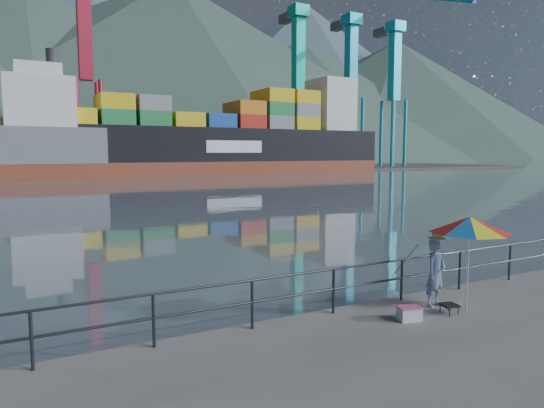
{
  "coord_description": "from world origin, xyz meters",
  "views": [
    {
      "loc": [
        -7.14,
        -6.86,
        3.56
      ],
      "look_at": [
        -0.24,
        6.0,
        2.0
      ],
      "focal_mm": 32.0,
      "sensor_mm": 36.0,
      "label": 1
    }
  ],
  "objects": [
    {
      "name": "beach_umbrella",
      "position": [
        1.75,
        0.42,
        1.96
      ],
      "size": [
        1.87,
        1.87,
        2.14
      ],
      "color": "white",
      "rests_on": "ground"
    },
    {
      "name": "port_cranes",
      "position": [
        31.0,
        84.0,
        16.0
      ],
      "size": [
        116.0,
        28.0,
        38.4
      ],
      "color": "#AF3622",
      "rests_on": "ground"
    },
    {
      "name": "folding_stool",
      "position": [
        1.24,
        0.45,
        0.12
      ],
      "size": [
        0.41,
        0.41,
        0.22
      ],
      "color": "black",
      "rests_on": "ground"
    },
    {
      "name": "fishing_rod",
      "position": [
        1.23,
        1.86,
        0.0
      ],
      "size": [
        0.67,
        1.55,
        1.19
      ],
      "primitive_type": "cylinder",
      "rotation": [
        0.96,
        0.0,
        -0.4
      ],
      "color": "black",
      "rests_on": "ground"
    },
    {
      "name": "mountains",
      "position": [
        38.82,
        207.75,
        35.55
      ],
      "size": [
        600.0,
        332.8,
        80.0
      ],
      "color": "#385147",
      "rests_on": "ground"
    },
    {
      "name": "guardrail",
      "position": [
        0.0,
        1.7,
        0.52
      ],
      "size": [
        22.0,
        0.06,
        1.03
      ],
      "color": "#2D3033",
      "rests_on": "ground"
    },
    {
      "name": "container_ship",
      "position": [
        27.36,
        72.5,
        5.83
      ],
      "size": [
        59.76,
        9.96,
        18.1
      ],
      "color": "brown",
      "rests_on": "ground"
    },
    {
      "name": "fisherman",
      "position": [
        1.37,
        0.99,
        0.79
      ],
      "size": [
        0.63,
        0.47,
        1.57
      ],
      "primitive_type": "imported",
      "rotation": [
        0.0,
        0.0,
        0.17
      ],
      "color": "navy",
      "rests_on": "ground"
    },
    {
      "name": "cooler_bag",
      "position": [
        0.16,
        0.56,
        0.13
      ],
      "size": [
        0.53,
        0.42,
        0.27
      ],
      "primitive_type": "cube",
      "rotation": [
        0.0,
        0.0,
        -0.26
      ],
      "color": "silver",
      "rests_on": "ground"
    },
    {
      "name": "harbor_water",
      "position": [
        0.0,
        130.0,
        0.0
      ],
      "size": [
        500.0,
        280.0,
        0.0
      ],
      "primitive_type": "cube",
      "color": "slate",
      "rests_on": "ground"
    },
    {
      "name": "container_stacks",
      "position": [
        33.01,
        93.46,
        3.13
      ],
      "size": [
        58.0,
        5.4,
        7.8
      ],
      "color": "yellow",
      "rests_on": "ground"
    },
    {
      "name": "far_dock",
      "position": [
        10.0,
        93.0,
        0.0
      ],
      "size": [
        200.0,
        40.0,
        0.4
      ],
      "primitive_type": "cube",
      "color": "#514F4C",
      "rests_on": "ground"
    }
  ]
}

